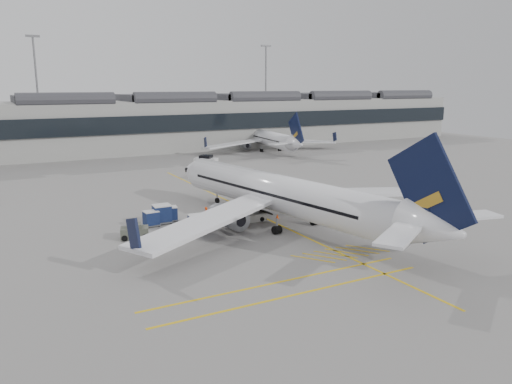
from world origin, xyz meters
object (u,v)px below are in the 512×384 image
ramp_agent_b (210,218)px  pushback_tug (135,232)px  belt_loader (244,216)px  ramp_agent_a (207,215)px  baggage_cart_a (198,223)px  airliner_main (284,195)px

ramp_agent_b → pushback_tug: size_ratio=0.58×
belt_loader → ramp_agent_a: size_ratio=2.94×
ramp_agent_a → ramp_agent_b: (-0.04, -1.09, -0.05)m
baggage_cart_a → ramp_agent_a: size_ratio=1.07×
ramp_agent_b → baggage_cart_a: bearing=-2.2°
ramp_agent_a → pushback_tug: ramp_agent_a is taller
belt_loader → pushback_tug: belt_loader is taller
airliner_main → ramp_agent_a: 8.55m
ramp_agent_b → pushback_tug: bearing=-38.7°
belt_loader → airliner_main: bearing=-45.6°
belt_loader → baggage_cart_a: (-6.08, -1.73, 0.38)m
ramp_agent_b → ramp_agent_a: bearing=-134.6°
airliner_main → pushback_tug: 15.54m
ramp_agent_a → pushback_tug: 8.32m
airliner_main → pushback_tug: bearing=159.6°
airliner_main → pushback_tug: airliner_main is taller
ramp_agent_a → ramp_agent_b: 1.09m
belt_loader → baggage_cart_a: size_ratio=2.75×
belt_loader → pushback_tug: 12.05m
airliner_main → pushback_tug: size_ratio=14.03×
belt_loader → pushback_tug: size_ratio=1.82×
belt_loader → pushback_tug: bearing=-175.5°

